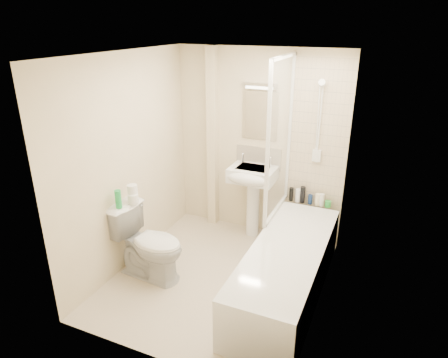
% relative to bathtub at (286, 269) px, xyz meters
% --- Properties ---
extents(floor, '(2.50, 2.50, 0.00)m').
position_rel_bathtub_xyz_m(floor, '(-0.75, -0.04, -0.29)').
color(floor, beige).
rests_on(floor, ground).
extents(wall_back, '(2.20, 0.02, 2.40)m').
position_rel_bathtub_xyz_m(wall_back, '(-0.75, 1.21, 0.91)').
color(wall_back, beige).
rests_on(wall_back, ground).
extents(wall_left, '(0.02, 2.50, 2.40)m').
position_rel_bathtub_xyz_m(wall_left, '(-1.85, -0.04, 0.91)').
color(wall_left, beige).
rests_on(wall_left, ground).
extents(wall_right, '(0.02, 2.50, 2.40)m').
position_rel_bathtub_xyz_m(wall_right, '(0.35, -0.04, 0.91)').
color(wall_right, beige).
rests_on(wall_right, ground).
extents(ceiling, '(2.20, 2.50, 0.02)m').
position_rel_bathtub_xyz_m(ceiling, '(-0.75, -0.04, 2.11)').
color(ceiling, white).
rests_on(ceiling, wall_back).
extents(tile_back, '(0.70, 0.01, 1.75)m').
position_rel_bathtub_xyz_m(tile_back, '(0.00, 1.19, 1.14)').
color(tile_back, beige).
rests_on(tile_back, wall_back).
extents(tile_right, '(0.01, 2.10, 1.75)m').
position_rel_bathtub_xyz_m(tile_right, '(0.34, 0.00, 1.14)').
color(tile_right, beige).
rests_on(tile_right, wall_right).
extents(pipe_boxing, '(0.12, 0.12, 2.40)m').
position_rel_bathtub_xyz_m(pipe_boxing, '(-1.37, 1.15, 0.91)').
color(pipe_boxing, beige).
rests_on(pipe_boxing, ground).
extents(splashback, '(0.60, 0.02, 0.30)m').
position_rel_bathtub_xyz_m(splashback, '(-0.74, 1.20, 0.74)').
color(splashback, beige).
rests_on(splashback, wall_back).
extents(mirror, '(0.46, 0.01, 0.60)m').
position_rel_bathtub_xyz_m(mirror, '(-0.74, 1.19, 1.29)').
color(mirror, white).
rests_on(mirror, wall_back).
extents(strip_light, '(0.42, 0.07, 0.07)m').
position_rel_bathtub_xyz_m(strip_light, '(-0.74, 1.17, 1.66)').
color(strip_light, silver).
rests_on(strip_light, wall_back).
extents(bathtub, '(0.70, 2.10, 0.55)m').
position_rel_bathtub_xyz_m(bathtub, '(0.00, 0.00, 0.00)').
color(bathtub, white).
rests_on(bathtub, ground).
extents(shower_screen, '(0.04, 0.92, 1.80)m').
position_rel_bathtub_xyz_m(shower_screen, '(-0.35, 0.75, 1.16)').
color(shower_screen, white).
rests_on(shower_screen, bathtub).
extents(shower_fixture, '(0.10, 0.16, 0.99)m').
position_rel_bathtub_xyz_m(shower_fixture, '(-0.00, 1.15, 1.26)').
color(shower_fixture, white).
rests_on(shower_fixture, wall_back).
extents(pedestal_sink, '(0.57, 0.51, 1.10)m').
position_rel_bathtub_xyz_m(pedestal_sink, '(-0.74, 0.97, 0.48)').
color(pedestal_sink, white).
rests_on(pedestal_sink, ground).
extents(bottle_black_a, '(0.05, 0.05, 0.17)m').
position_rel_bathtub_xyz_m(bottle_black_a, '(-0.27, 1.12, 0.35)').
color(bottle_black_a, black).
rests_on(bottle_black_a, bathtub).
extents(bottle_white_a, '(0.06, 0.06, 0.17)m').
position_rel_bathtub_xyz_m(bottle_white_a, '(-0.18, 1.12, 0.35)').
color(bottle_white_a, white).
rests_on(bottle_white_a, bathtub).
extents(bottle_black_b, '(0.06, 0.06, 0.21)m').
position_rel_bathtub_xyz_m(bottle_black_b, '(-0.12, 1.12, 0.37)').
color(bottle_black_b, black).
rests_on(bottle_black_b, bathtub).
extents(bottle_blue, '(0.05, 0.05, 0.12)m').
position_rel_bathtub_xyz_m(bottle_blue, '(-0.02, 1.12, 0.32)').
color(bottle_blue, navy).
rests_on(bottle_blue, bathtub).
extents(bottle_cream, '(0.07, 0.07, 0.15)m').
position_rel_bathtub_xyz_m(bottle_cream, '(0.07, 1.12, 0.34)').
color(bottle_cream, '#F9F0C0').
rests_on(bottle_cream, bathtub).
extents(bottle_white_b, '(0.06, 0.06, 0.16)m').
position_rel_bathtub_xyz_m(bottle_white_b, '(0.12, 1.12, 0.34)').
color(bottle_white_b, white).
rests_on(bottle_white_b, bathtub).
extents(bottle_green, '(0.07, 0.07, 0.08)m').
position_rel_bathtub_xyz_m(bottle_green, '(0.20, 1.12, 0.30)').
color(bottle_green, green).
rests_on(bottle_green, bathtub).
extents(toilet, '(0.61, 0.90, 0.83)m').
position_rel_bathtub_xyz_m(toilet, '(-1.47, -0.30, 0.13)').
color(toilet, white).
rests_on(toilet, ground).
extents(toilet_roll_lower, '(0.12, 0.12, 0.10)m').
position_rel_bathtub_xyz_m(toilet_roll_lower, '(-1.68, -0.23, 0.59)').
color(toilet_roll_lower, white).
rests_on(toilet_roll_lower, toilet).
extents(toilet_roll_upper, '(0.11, 0.11, 0.10)m').
position_rel_bathtub_xyz_m(toilet_roll_upper, '(-1.70, -0.21, 0.69)').
color(toilet_roll_upper, white).
rests_on(toilet_roll_upper, toilet_roll_lower).
extents(green_bottle, '(0.07, 0.07, 0.20)m').
position_rel_bathtub_xyz_m(green_bottle, '(-1.75, -0.39, 0.64)').
color(green_bottle, green).
rests_on(green_bottle, toilet).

